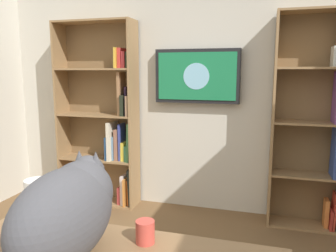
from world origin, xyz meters
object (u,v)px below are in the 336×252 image
Objects in this scene: cat at (69,208)px; coffee_mug at (145,232)px; bookshelf_left at (330,122)px; bookshelf_right at (107,121)px; wall_mounted_tv at (197,76)px; paper_towel_roll at (38,203)px.

coffee_mug is (-0.24, -0.17, -0.14)m from cat.
bookshelf_left is at bearing -116.35° from coffee_mug.
coffee_mug is at bearing 120.23° from bookshelf_right.
bookshelf_left is 2.31× the size of wall_mounted_tv.
bookshelf_left reaches higher than paper_towel_roll.
paper_towel_roll is 0.53m from coffee_mug.
bookshelf_right is 2.42m from coffee_mug.
coffee_mug is (-1.22, 2.09, -0.11)m from bookshelf_right.
paper_towel_roll is at bearing 81.93° from wall_mounted_tv.
coffee_mug is (-0.22, 2.17, -0.61)m from wall_mounted_tv.
coffee_mug is at bearing 95.89° from wall_mounted_tv.
paper_towel_roll is (1.56, 2.07, -0.14)m from bookshelf_left.
wall_mounted_tv is 1.28× the size of cat.
bookshelf_left is at bearing -127.00° from paper_towel_roll.
paper_towel_roll is at bearing -32.57° from cat.
bookshelf_left is 21.02× the size of coffee_mug.
wall_mounted_tv is (-0.99, -0.08, 0.50)m from bookshelf_right.
cat is (1.28, 2.25, -0.06)m from bookshelf_left.
wall_mounted_tv is at bearing -90.52° from cat.
bookshelf_right is 9.07× the size of paper_towel_roll.
bookshelf_right is 2.30× the size of wall_mounted_tv.
bookshelf_right is 2.94× the size of cat.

